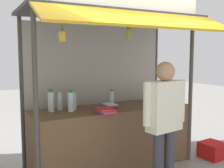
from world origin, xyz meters
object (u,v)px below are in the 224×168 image
(magazine_stack_back_right, at_px, (106,110))
(vendor_person, at_px, (164,115))
(water_bottle_far_left, at_px, (74,102))
(banana_bunch_rightmost, at_px, (62,36))
(plastic_crate, at_px, (213,150))
(magazine_stack_right, at_px, (109,106))
(water_bottle_front_left, at_px, (71,101))
(water_bottle_back_left, at_px, (51,101))
(water_bottle_center, at_px, (146,93))
(banana_bunch_leftmost, at_px, (128,34))
(water_bottle_mid_left, at_px, (60,102))
(water_bottle_left, at_px, (112,97))
(magazine_stack_far_right, at_px, (161,103))

(magazine_stack_back_right, bearing_deg, vendor_person, -56.59)
(water_bottle_far_left, xyz_separation_m, banana_bunch_rightmost, (-0.34, -0.57, 0.87))
(water_bottle_far_left, bearing_deg, magazine_stack_back_right, -52.01)
(banana_bunch_rightmost, relative_size, plastic_crate, 0.83)
(magazine_stack_right, bearing_deg, vendor_person, -75.43)
(water_bottle_front_left, relative_size, water_bottle_far_left, 1.24)
(water_bottle_back_left, height_order, banana_bunch_rightmost, banana_bunch_rightmost)
(water_bottle_far_left, distance_m, magazine_stack_right, 0.53)
(water_bottle_center, height_order, banana_bunch_leftmost, banana_bunch_leftmost)
(magazine_stack_right, xyz_separation_m, plastic_crate, (1.64, -0.48, -0.80))
(water_bottle_mid_left, distance_m, plastic_crate, 2.58)
(water_bottle_far_left, bearing_deg, water_bottle_mid_left, 151.21)
(banana_bunch_rightmost, xyz_separation_m, plastic_crate, (2.49, -0.02, -1.76))
(vendor_person, bearing_deg, magazine_stack_back_right, -65.13)
(plastic_crate, bearing_deg, banana_bunch_rightmost, 179.49)
(water_bottle_left, bearing_deg, water_bottle_mid_left, -179.77)
(magazine_stack_right, distance_m, magazine_stack_back_right, 0.34)
(banana_bunch_leftmost, bearing_deg, plastic_crate, -0.75)
(water_bottle_back_left, xyz_separation_m, magazine_stack_right, (0.83, -0.14, -0.11))
(water_bottle_back_left, distance_m, magazine_stack_back_right, 0.76)
(banana_bunch_leftmost, bearing_deg, water_bottle_front_left, 142.04)
(magazine_stack_back_right, distance_m, vendor_person, 0.82)
(magazine_stack_far_right, bearing_deg, banana_bunch_rightmost, -170.93)
(water_bottle_mid_left, distance_m, magazine_stack_far_right, 1.53)
(water_bottle_front_left, bearing_deg, water_bottle_center, 7.11)
(water_bottle_back_left, distance_m, banana_bunch_rightmost, 1.04)
(water_bottle_front_left, relative_size, banana_bunch_leftmost, 1.19)
(water_bottle_front_left, bearing_deg, magazine_stack_back_right, -37.78)
(water_bottle_left, bearing_deg, banana_bunch_leftmost, -99.53)
(plastic_crate, bearing_deg, water_bottle_left, 154.95)
(vendor_person, distance_m, plastic_crate, 1.69)
(water_bottle_mid_left, height_order, banana_bunch_rightmost, banana_bunch_rightmost)
(vendor_person, height_order, plastic_crate, vendor_person)
(magazine_stack_back_right, bearing_deg, magazine_stack_far_right, 4.31)
(magazine_stack_right, relative_size, vendor_person, 0.16)
(banana_bunch_leftmost, bearing_deg, water_bottle_mid_left, 136.84)
(water_bottle_front_left, relative_size, vendor_person, 0.19)
(water_bottle_far_left, bearing_deg, plastic_crate, -15.54)
(water_bottle_far_left, height_order, vendor_person, vendor_person)
(water_bottle_center, bearing_deg, banana_bunch_leftmost, -139.08)
(water_bottle_back_left, bearing_deg, banana_bunch_leftmost, -34.91)
(water_bottle_front_left, xyz_separation_m, banana_bunch_leftmost, (0.62, -0.48, 0.90))
(banana_bunch_leftmost, distance_m, vendor_person, 1.12)
(water_bottle_back_left, relative_size, water_bottle_center, 1.02)
(water_bottle_front_left, height_order, plastic_crate, water_bottle_front_left)
(banana_bunch_leftmost, xyz_separation_m, banana_bunch_rightmost, (-0.88, 0.00, -0.05))
(water_bottle_back_left, distance_m, water_bottle_front_left, 0.27)
(water_bottle_mid_left, distance_m, banana_bunch_leftmost, 1.35)
(magazine_stack_right, height_order, banana_bunch_rightmost, banana_bunch_rightmost)
(magazine_stack_back_right, xyz_separation_m, magazine_stack_far_right, (0.99, 0.07, 0.00))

